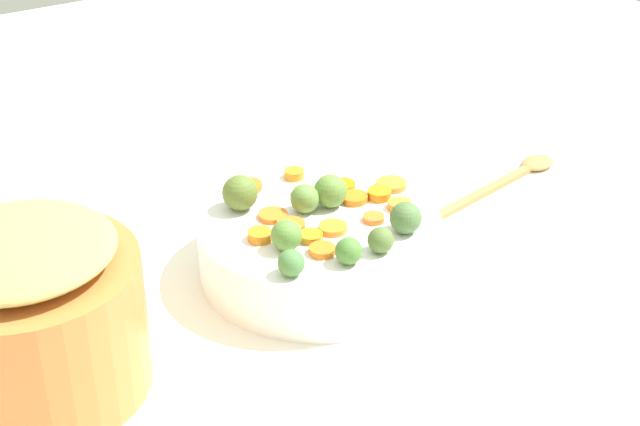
% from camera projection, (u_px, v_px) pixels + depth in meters
% --- Properties ---
extents(tabletop, '(2.40, 2.40, 0.02)m').
position_uv_depth(tabletop, '(304.00, 284.00, 1.18)').
color(tabletop, white).
rests_on(tabletop, ground).
extents(serving_bowl_carrots, '(0.29, 0.29, 0.07)m').
position_uv_depth(serving_bowl_carrots, '(320.00, 246.00, 1.16)').
color(serving_bowl_carrots, white).
rests_on(serving_bowl_carrots, tabletop).
extents(metal_pot, '(0.23, 0.23, 0.15)m').
position_uv_depth(metal_pot, '(32.00, 326.00, 0.96)').
color(metal_pot, '#D37538').
rests_on(metal_pot, tabletop).
extents(stuffing_mound, '(0.19, 0.19, 0.03)m').
position_uv_depth(stuffing_mound, '(17.00, 249.00, 0.92)').
color(stuffing_mound, tan).
rests_on(stuffing_mound, metal_pot).
extents(carrot_slice_0, '(0.03, 0.03, 0.01)m').
position_uv_depth(carrot_slice_0, '(294.00, 174.00, 1.24)').
color(carrot_slice_0, orange).
rests_on(carrot_slice_0, serving_bowl_carrots).
extents(carrot_slice_1, '(0.05, 0.05, 0.01)m').
position_uv_depth(carrot_slice_1, '(273.00, 215.00, 1.15)').
color(carrot_slice_1, orange).
rests_on(carrot_slice_1, serving_bowl_carrots).
extents(carrot_slice_2, '(0.04, 0.04, 0.01)m').
position_uv_depth(carrot_slice_2, '(343.00, 185.00, 1.22)').
color(carrot_slice_2, orange).
rests_on(carrot_slice_2, serving_bowl_carrots).
extents(carrot_slice_3, '(0.04, 0.04, 0.01)m').
position_uv_depth(carrot_slice_3, '(311.00, 237.00, 1.11)').
color(carrot_slice_3, orange).
rests_on(carrot_slice_3, serving_bowl_carrots).
extents(carrot_slice_4, '(0.04, 0.04, 0.01)m').
position_uv_depth(carrot_slice_4, '(333.00, 228.00, 1.12)').
color(carrot_slice_4, orange).
rests_on(carrot_slice_4, serving_bowl_carrots).
extents(carrot_slice_5, '(0.03, 0.03, 0.01)m').
position_uv_depth(carrot_slice_5, '(374.00, 218.00, 1.14)').
color(carrot_slice_5, orange).
rests_on(carrot_slice_5, serving_bowl_carrots).
extents(carrot_slice_6, '(0.04, 0.04, 0.01)m').
position_uv_depth(carrot_slice_6, '(248.00, 186.00, 1.21)').
color(carrot_slice_6, orange).
rests_on(carrot_slice_6, serving_bowl_carrots).
extents(carrot_slice_7, '(0.05, 0.05, 0.01)m').
position_uv_depth(carrot_slice_7, '(290.00, 225.00, 1.13)').
color(carrot_slice_7, orange).
rests_on(carrot_slice_7, serving_bowl_carrots).
extents(carrot_slice_8, '(0.04, 0.04, 0.01)m').
position_uv_depth(carrot_slice_8, '(391.00, 185.00, 1.22)').
color(carrot_slice_8, orange).
rests_on(carrot_slice_8, serving_bowl_carrots).
extents(carrot_slice_9, '(0.04, 0.04, 0.01)m').
position_uv_depth(carrot_slice_9, '(400.00, 205.00, 1.17)').
color(carrot_slice_9, orange).
rests_on(carrot_slice_9, serving_bowl_carrots).
extents(carrot_slice_10, '(0.04, 0.04, 0.01)m').
position_uv_depth(carrot_slice_10, '(259.00, 234.00, 1.11)').
color(carrot_slice_10, orange).
rests_on(carrot_slice_10, serving_bowl_carrots).
extents(carrot_slice_11, '(0.04, 0.04, 0.01)m').
position_uv_depth(carrot_slice_11, '(322.00, 250.00, 1.08)').
color(carrot_slice_11, orange).
rests_on(carrot_slice_11, serving_bowl_carrots).
extents(carrot_slice_12, '(0.05, 0.05, 0.01)m').
position_uv_depth(carrot_slice_12, '(354.00, 198.00, 1.19)').
color(carrot_slice_12, orange).
rests_on(carrot_slice_12, serving_bowl_carrots).
extents(carrot_slice_13, '(0.04, 0.04, 0.01)m').
position_uv_depth(carrot_slice_13, '(379.00, 194.00, 1.19)').
color(carrot_slice_13, orange).
rests_on(carrot_slice_13, serving_bowl_carrots).
extents(carrot_slice_14, '(0.04, 0.04, 0.01)m').
position_uv_depth(carrot_slice_14, '(304.00, 192.00, 1.20)').
color(carrot_slice_14, orange).
rests_on(carrot_slice_14, serving_bowl_carrots).
extents(brussels_sprout_0, '(0.03, 0.03, 0.03)m').
position_uv_depth(brussels_sprout_0, '(347.00, 252.00, 1.06)').
color(brussels_sprout_0, '#497A32').
rests_on(brussels_sprout_0, serving_bowl_carrots).
extents(brussels_sprout_1, '(0.04, 0.04, 0.04)m').
position_uv_depth(brussels_sprout_1, '(406.00, 218.00, 1.11)').
color(brussels_sprout_1, '#4C6F3B').
rests_on(brussels_sprout_1, serving_bowl_carrots).
extents(brussels_sprout_2, '(0.04, 0.04, 0.04)m').
position_uv_depth(brussels_sprout_2, '(240.00, 193.00, 1.16)').
color(brussels_sprout_2, '#566F2D').
rests_on(brussels_sprout_2, serving_bowl_carrots).
extents(brussels_sprout_3, '(0.04, 0.04, 0.04)m').
position_uv_depth(brussels_sprout_3, '(305.00, 199.00, 1.16)').
color(brussels_sprout_3, '#5F873D').
rests_on(brussels_sprout_3, serving_bowl_carrots).
extents(brussels_sprout_4, '(0.03, 0.03, 0.03)m').
position_uv_depth(brussels_sprout_4, '(291.00, 263.00, 1.04)').
color(brussels_sprout_4, '#4A7B40').
rests_on(brussels_sprout_4, serving_bowl_carrots).
extents(brussels_sprout_5, '(0.04, 0.04, 0.04)m').
position_uv_depth(brussels_sprout_5, '(287.00, 235.00, 1.08)').
color(brussels_sprout_5, '#588738').
rests_on(brussels_sprout_5, serving_bowl_carrots).
extents(brussels_sprout_6, '(0.04, 0.04, 0.04)m').
position_uv_depth(brussels_sprout_6, '(330.00, 191.00, 1.17)').
color(brussels_sprout_6, '#5A8336').
rests_on(brussels_sprout_6, serving_bowl_carrots).
extents(brussels_sprout_7, '(0.03, 0.03, 0.03)m').
position_uv_depth(brussels_sprout_7, '(381.00, 240.00, 1.08)').
color(brussels_sprout_7, '#526C32').
rests_on(brussels_sprout_7, serving_bowl_carrots).
extents(wooden_spoon, '(0.29, 0.08, 0.01)m').
position_uv_depth(wooden_spoon, '(510.00, 178.00, 1.39)').
color(wooden_spoon, '#AA7D48').
rests_on(wooden_spoon, tabletop).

